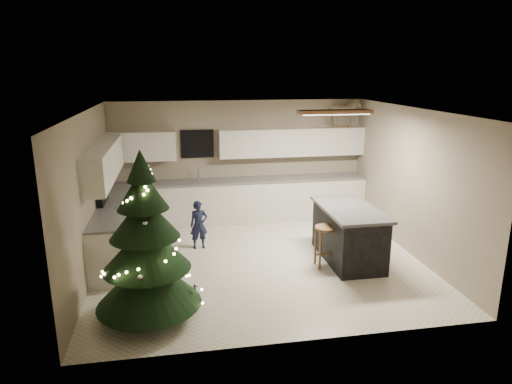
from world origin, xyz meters
TOP-DOWN VIEW (x-y plane):
  - ground_plane at (0.00, 0.00)m, footprint 5.50×5.50m
  - room_shell at (0.02, 0.00)m, footprint 5.52×5.02m
  - cabinetry at (-0.91, 1.65)m, footprint 5.50×3.20m
  - island at (1.53, -0.22)m, footprint 0.90×1.70m
  - bar_stool at (1.05, -0.41)m, footprint 0.37×0.37m
  - christmas_tree at (-1.79, -1.60)m, footprint 1.44×1.39m
  - toddler at (-1.00, 0.77)m, footprint 0.35×0.25m
  - rocking_horse at (2.30, 2.33)m, footprint 0.70×0.32m

SIDE VIEW (x-z plane):
  - ground_plane at x=0.00m, z-range 0.00..0.00m
  - toddler at x=-1.00m, z-range 0.00..0.91m
  - island at x=1.53m, z-range 0.00..0.95m
  - bar_stool at x=1.05m, z-range 0.18..0.88m
  - cabinetry at x=-0.91m, z-range -0.24..1.76m
  - christmas_tree at x=-1.79m, z-range -0.20..2.09m
  - room_shell at x=0.02m, z-range 0.44..3.05m
  - rocking_horse at x=2.30m, z-range 2.01..2.63m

